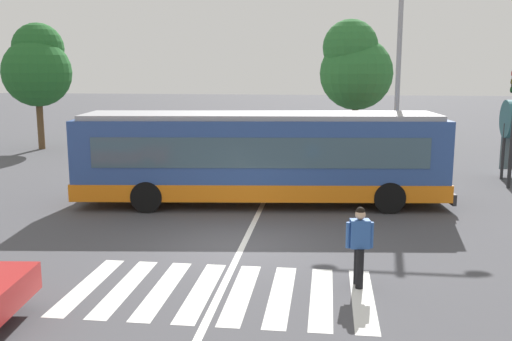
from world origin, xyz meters
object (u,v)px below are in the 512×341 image
parked_car_silver (179,139)px  parked_car_white (229,141)px  parked_car_charcoal (132,138)px  parked_car_red (389,143)px  city_transit_bus (261,157)px  background_tree_right (355,66)px  background_tree_left (37,66)px  pedestrian_crossing_street (359,242)px  twin_arm_street_lamp (400,41)px  parked_car_black (330,142)px  parked_car_champagne (279,141)px

parked_car_silver → parked_car_white: 2.78m
parked_car_charcoal → parked_car_red: same height
city_transit_bus → background_tree_right: bearing=76.3°
parked_car_white → background_tree_left: 11.59m
pedestrian_crossing_street → parked_car_silver: size_ratio=0.38×
twin_arm_street_lamp → pedestrian_crossing_street: bearing=-99.4°
city_transit_bus → parked_car_black: (2.32, 10.73, -0.82)m
parked_car_silver → background_tree_right: 10.84m
pedestrian_crossing_street → parked_car_white: size_ratio=0.37×
background_tree_left → parked_car_silver: bearing=-5.8°
parked_car_black → background_tree_left: 16.54m
background_tree_right → parked_car_white: bearing=-145.1°
parked_car_charcoal → parked_car_black: same height
parked_car_white → twin_arm_street_lamp: twin_arm_street_lamp is taller
parked_car_white → twin_arm_street_lamp: size_ratio=0.50×
parked_car_silver → twin_arm_street_lamp: (10.63, -5.13, 4.82)m
parked_car_black → background_tree_left: (-16.07, 0.86, 3.84)m
parked_car_charcoal → parked_car_silver: bearing=-1.4°
parked_car_red → parked_car_charcoal: bearing=178.3°
pedestrian_crossing_street → parked_car_silver: (-8.52, 17.84, -0.20)m
city_transit_bus → parked_car_red: 11.71m
parked_car_white → background_tree_left: bearing=173.7°
twin_arm_street_lamp → parked_car_red: bearing=87.3°
twin_arm_street_lamp → background_tree_right: bearing=98.4°
parked_car_charcoal → parked_car_red: 13.47m
background_tree_right → background_tree_left: bearing=-169.1°
parked_car_black → parked_car_red: (2.91, -0.30, 0.00)m
city_transit_bus → parked_car_white: size_ratio=2.71×
parked_car_silver → background_tree_left: bearing=174.2°
pedestrian_crossing_street → parked_car_black: size_ratio=0.38×
city_transit_bus → pedestrian_crossing_street: (2.90, -7.07, -0.62)m
parked_car_silver → background_tree_right: background_tree_right is taller
background_tree_left → parked_car_black: bearing=-3.1°
pedestrian_crossing_street → twin_arm_street_lamp: size_ratio=0.19×
pedestrian_crossing_street → parked_car_charcoal: size_ratio=0.38×
twin_arm_street_lamp → background_tree_left: (-18.75, 5.95, -0.97)m
city_transit_bus → parked_car_charcoal: size_ratio=2.75×
parked_car_charcoal → background_tree_right: (11.86, 4.09, 3.83)m
parked_car_charcoal → parked_car_black: size_ratio=1.00×
city_transit_bus → parked_car_silver: city_transit_bus is taller
parked_car_champagne → parked_car_red: 5.50m
parked_car_charcoal → parked_car_red: (13.47, -0.40, 0.00)m
parked_car_silver → background_tree_right: bearing=24.2°
parked_car_silver → parked_car_black: (7.94, -0.04, 0.00)m
parked_car_charcoal → twin_arm_street_lamp: bearing=-21.4°
background_tree_left → background_tree_right: size_ratio=0.96×
parked_car_silver → parked_car_red: 10.86m
parked_car_silver → background_tree_right: (9.25, 4.15, 3.83)m
parked_car_red → city_transit_bus: bearing=-116.6°
parked_car_charcoal → background_tree_right: background_tree_right is taller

